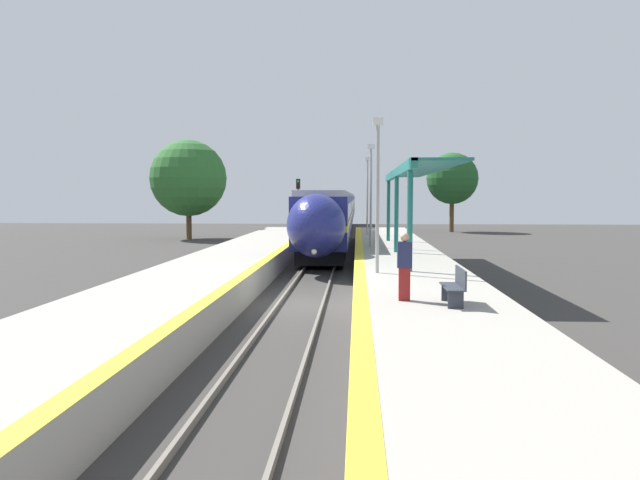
{
  "coord_description": "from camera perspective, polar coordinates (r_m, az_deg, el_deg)",
  "views": [
    {
      "loc": [
        1.83,
        -20.22,
        3.58
      ],
      "look_at": [
        0.6,
        0.25,
        2.14
      ],
      "focal_mm": 35.0,
      "sensor_mm": 36.0,
      "label": 1
    }
  ],
  "objects": [
    {
      "name": "ground_plane",
      "position": [
        20.62,
        -1.72,
        -5.97
      ],
      "size": [
        120.0,
        120.0,
        0.0
      ],
      "primitive_type": "plane",
      "color": "#383533"
    },
    {
      "name": "rail_left",
      "position": [
        20.68,
        -3.72,
        -5.74
      ],
      "size": [
        0.08,
        90.0,
        0.15
      ],
      "primitive_type": "cube",
      "color": "slate",
      "rests_on": "ground_plane"
    },
    {
      "name": "rail_right",
      "position": [
        20.55,
        0.29,
        -5.79
      ],
      "size": [
        0.08,
        90.0,
        0.15
      ],
      "primitive_type": "cube",
      "color": "slate",
      "rests_on": "ground_plane"
    },
    {
      "name": "train",
      "position": [
        69.29,
        1.91,
        2.9
      ],
      "size": [
        2.76,
        86.71,
        3.86
      ],
      "color": "black",
      "rests_on": "ground_plane"
    },
    {
      "name": "platform_right",
      "position": [
        20.55,
        8.74,
        -4.68
      ],
      "size": [
        4.03,
        64.0,
        0.98
      ],
      "color": "#9E998E",
      "rests_on": "ground_plane"
    },
    {
      "name": "platform_left",
      "position": [
        21.2,
        -11.82,
        -4.45
      ],
      "size": [
        4.0,
        64.0,
        0.98
      ],
      "color": "#9E998E",
      "rests_on": "ground_plane"
    },
    {
      "name": "platform_bench",
      "position": [
        15.37,
        12.3,
        -4.08
      ],
      "size": [
        0.44,
        1.45,
        0.89
      ],
      "color": "#2D333D",
      "rests_on": "platform_right"
    },
    {
      "name": "person_waiting",
      "position": [
        15.7,
        7.73,
        -2.32
      ],
      "size": [
        0.36,
        0.22,
        1.7
      ],
      "color": "maroon",
      "rests_on": "platform_right"
    },
    {
      "name": "railway_signal",
      "position": [
        44.15,
        -2.0,
        3.16
      ],
      "size": [
        0.28,
        0.28,
        4.8
      ],
      "color": "#59595E",
      "rests_on": "ground_plane"
    },
    {
      "name": "lamppost_near",
      "position": [
        21.2,
        5.29,
        5.08
      ],
      "size": [
        0.36,
        0.2,
        5.23
      ],
      "color": "#9E9EA3",
      "rests_on": "platform_right"
    },
    {
      "name": "lamppost_mid",
      "position": [
        31.78,
        4.67,
        4.73
      ],
      "size": [
        0.36,
        0.2,
        5.23
      ],
      "color": "#9E9EA3",
      "rests_on": "platform_right"
    },
    {
      "name": "lamppost_far",
      "position": [
        42.36,
        4.36,
        4.55
      ],
      "size": [
        0.36,
        0.2,
        5.23
      ],
      "color": "#9E9EA3",
      "rests_on": "platform_right"
    },
    {
      "name": "station_canopy",
      "position": [
        29.23,
        8.17,
        5.95
      ],
      "size": [
        2.02,
        17.87,
        3.85
      ],
      "color": "#1E6B66",
      "rests_on": "platform_right"
    },
    {
      "name": "background_tree_left",
      "position": [
        53.15,
        -11.95,
        5.55
      ],
      "size": [
        6.33,
        6.33,
        8.23
      ],
      "color": "brown",
      "rests_on": "ground_plane"
    },
    {
      "name": "background_tree_right",
      "position": [
        63.98,
        12.0,
        5.52
      ],
      "size": [
        5.15,
        5.15,
        7.92
      ],
      "color": "brown",
      "rests_on": "ground_plane"
    }
  ]
}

